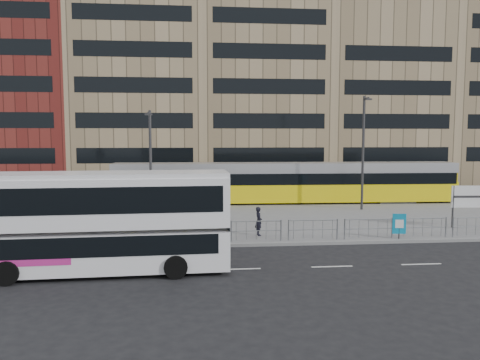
{
  "coord_description": "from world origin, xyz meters",
  "views": [
    {
      "loc": [
        -3.78,
        -23.15,
        5.57
      ],
      "look_at": [
        -1.02,
        6.0,
        2.83
      ],
      "focal_mm": 35.0,
      "sensor_mm": 36.0,
      "label": 1
    }
  ],
  "objects": [
    {
      "name": "lamp_post_west",
      "position": [
        -6.74,
        7.81,
        4.07
      ],
      "size": [
        0.45,
        1.04,
        7.12
      ],
      "color": "#2D2D30",
      "rests_on": "plaza"
    },
    {
      "name": "kerb",
      "position": [
        0.0,
        0.05,
        0.07
      ],
      "size": [
        64.0,
        0.25,
        0.17
      ],
      "primitive_type": "cube",
      "color": "gray",
      "rests_on": "ground"
    },
    {
      "name": "plaza",
      "position": [
        0.0,
        12.0,
        0.07
      ],
      "size": [
        64.0,
        24.0,
        0.15
      ],
      "primitive_type": "cube",
      "color": "slate",
      "rests_on": "ground"
    },
    {
      "name": "traffic_light_west",
      "position": [
        -9.02,
        1.88,
        2.12
      ],
      "size": [
        0.21,
        0.23,
        3.1
      ],
      "rotation": [
        0.0,
        0.0,
        -0.25
      ],
      "color": "#2D2D30",
      "rests_on": "plaza"
    },
    {
      "name": "station_sign",
      "position": [
        12.41,
        2.98,
        1.89
      ],
      "size": [
        2.18,
        0.25,
        2.51
      ],
      "rotation": [
        0.0,
        0.0,
        -0.07
      ],
      "color": "#2D2D30",
      "rests_on": "plaza"
    },
    {
      "name": "ad_panel",
      "position": [
        6.94,
        0.4,
        0.93
      ],
      "size": [
        0.71,
        0.15,
        1.34
      ],
      "rotation": [
        0.0,
        0.0,
        -0.13
      ],
      "color": "#2D2D30",
      "rests_on": "plaza"
    },
    {
      "name": "double_decker_bus",
      "position": [
        -7.64,
        -4.02,
        2.23
      ],
      "size": [
        10.39,
        2.94,
        4.12
      ],
      "rotation": [
        0.0,
        0.0,
        0.04
      ],
      "color": "white",
      "rests_on": "ground"
    },
    {
      "name": "tram",
      "position": [
        3.54,
        14.31,
        1.8
      ],
      "size": [
        27.92,
        3.36,
        3.28
      ],
      "rotation": [
        0.0,
        0.0,
        -0.02
      ],
      "color": "yellow",
      "rests_on": "plaza"
    },
    {
      "name": "ground",
      "position": [
        0.0,
        0.0,
        0.0
      ],
      "size": [
        120.0,
        120.0,
        0.0
      ],
      "primitive_type": "plane",
      "color": "black",
      "rests_on": "ground"
    },
    {
      "name": "pedestrian_barrier",
      "position": [
        2.0,
        0.5,
        0.98
      ],
      "size": [
        32.07,
        0.07,
        1.1
      ],
      "color": "gray",
      "rests_on": "plaza"
    },
    {
      "name": "building_row",
      "position": [
        1.55,
        34.27,
        12.91
      ],
      "size": [
        70.4,
        18.4,
        31.2
      ],
      "color": "maroon",
      "rests_on": "ground"
    },
    {
      "name": "lamp_post_east",
      "position": [
        8.5,
        10.25,
        4.7
      ],
      "size": [
        0.45,
        1.04,
        8.36
      ],
      "color": "#2D2D30",
      "rests_on": "plaza"
    },
    {
      "name": "road_markings",
      "position": [
        1.0,
        -4.0,
        0.01
      ],
      "size": [
        62.0,
        0.12,
        0.01
      ],
      "primitive_type": "cube",
      "color": "white",
      "rests_on": "ground"
    },
    {
      "name": "pedestrian",
      "position": [
        -0.38,
        1.93,
        0.94
      ],
      "size": [
        0.47,
        0.63,
        1.58
      ],
      "primitive_type": "imported",
      "rotation": [
        0.0,
        0.0,
        1.73
      ],
      "color": "black",
      "rests_on": "plaza"
    }
  ]
}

